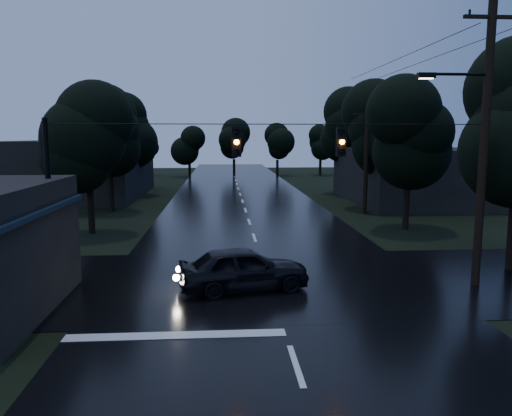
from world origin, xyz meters
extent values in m
cube|color=black|center=(0.00, 30.00, 0.00)|extent=(12.00, 120.00, 0.02)
cube|color=black|center=(0.00, 12.00, 0.00)|extent=(60.00, 9.00, 0.02)
cube|color=black|center=(-7.00, 9.00, 3.20)|extent=(0.30, 7.00, 0.15)
cylinder|color=black|center=(-7.20, 12.00, 1.50)|extent=(0.10, 0.10, 3.00)
cube|color=#FFD466|center=(-7.05, 7.50, 2.50)|extent=(0.06, 1.60, 0.50)
cube|color=#FFD466|center=(-7.05, 10.20, 2.50)|extent=(0.06, 1.20, 0.50)
cube|color=black|center=(14.00, 34.00, 2.20)|extent=(10.00, 14.00, 4.40)
cube|color=black|center=(-14.00, 40.00, 2.50)|extent=(10.00, 16.00, 5.00)
cylinder|color=black|center=(7.50, 11.00, 5.00)|extent=(0.30, 0.30, 10.00)
cube|color=black|center=(7.50, 11.00, 9.40)|extent=(2.00, 0.12, 0.12)
cylinder|color=black|center=(6.40, 11.00, 7.50)|extent=(2.20, 0.10, 0.10)
cube|color=black|center=(5.30, 11.00, 7.45)|extent=(0.60, 0.25, 0.18)
cube|color=#FFB266|center=(5.30, 11.00, 7.35)|extent=(0.45, 0.18, 0.03)
cylinder|color=black|center=(8.30, 28.00, 3.75)|extent=(0.30, 0.30, 7.50)
cube|color=black|center=(8.30, 28.00, 6.90)|extent=(2.00, 0.12, 0.12)
cylinder|color=black|center=(-7.50, 11.00, 3.00)|extent=(0.18, 0.18, 6.00)
cylinder|color=black|center=(0.00, 11.00, 5.80)|extent=(15.00, 0.03, 0.03)
cube|color=black|center=(-1.20, 11.00, 5.20)|extent=(0.32, 0.25, 1.00)
sphere|color=orange|center=(-1.20, 10.85, 5.20)|extent=(0.18, 0.18, 0.18)
cube|color=black|center=(2.40, 11.00, 5.20)|extent=(0.32, 0.25, 1.00)
sphere|color=orange|center=(2.40, 10.85, 5.20)|extent=(0.18, 0.18, 0.18)
cylinder|color=black|center=(10.00, 13.00, 1.40)|extent=(0.36, 0.36, 2.80)
cylinder|color=black|center=(-9.00, 22.00, 1.22)|extent=(0.36, 0.36, 2.45)
sphere|color=black|center=(-9.00, 22.00, 4.20)|extent=(3.92, 3.92, 3.92)
sphere|color=black|center=(-9.00, 22.00, 5.25)|extent=(3.92, 3.92, 3.92)
sphere|color=black|center=(-9.00, 22.00, 6.30)|extent=(3.92, 3.92, 3.92)
cylinder|color=black|center=(-9.60, 30.00, 1.31)|extent=(0.36, 0.36, 2.62)
sphere|color=black|center=(-9.60, 30.00, 4.50)|extent=(4.20, 4.20, 4.20)
sphere|color=black|center=(-9.60, 30.00, 5.62)|extent=(4.20, 4.20, 4.20)
sphere|color=black|center=(-9.60, 30.00, 6.75)|extent=(4.20, 4.20, 4.20)
cylinder|color=black|center=(-10.20, 40.00, 1.40)|extent=(0.36, 0.36, 2.80)
sphere|color=black|center=(-10.20, 40.00, 4.80)|extent=(4.48, 4.48, 4.48)
sphere|color=black|center=(-10.20, 40.00, 6.00)|extent=(4.48, 4.48, 4.48)
sphere|color=black|center=(-10.20, 40.00, 7.20)|extent=(4.48, 4.48, 4.48)
cylinder|color=black|center=(9.00, 22.00, 1.31)|extent=(0.36, 0.36, 2.62)
sphere|color=black|center=(9.00, 22.00, 4.50)|extent=(4.20, 4.20, 4.20)
sphere|color=black|center=(9.00, 22.00, 5.62)|extent=(4.20, 4.20, 4.20)
sphere|color=black|center=(9.00, 22.00, 6.75)|extent=(4.20, 4.20, 4.20)
cylinder|color=black|center=(9.60, 30.00, 1.40)|extent=(0.36, 0.36, 2.80)
sphere|color=black|center=(9.60, 30.00, 4.80)|extent=(4.48, 4.48, 4.48)
sphere|color=black|center=(9.60, 30.00, 6.00)|extent=(4.48, 4.48, 4.48)
sphere|color=black|center=(9.60, 30.00, 7.20)|extent=(4.48, 4.48, 4.48)
cylinder|color=black|center=(10.20, 40.00, 1.49)|extent=(0.36, 0.36, 2.97)
sphere|color=black|center=(10.20, 40.00, 5.10)|extent=(4.76, 4.76, 4.76)
sphere|color=black|center=(10.20, 40.00, 6.38)|extent=(4.76, 4.76, 4.76)
sphere|color=black|center=(10.20, 40.00, 7.65)|extent=(4.76, 4.76, 4.76)
imported|color=black|center=(-0.97, 11.00, 0.78)|extent=(4.86, 2.75, 1.56)
camera|label=1|loc=(-1.72, -6.05, 5.40)|focal=35.00mm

